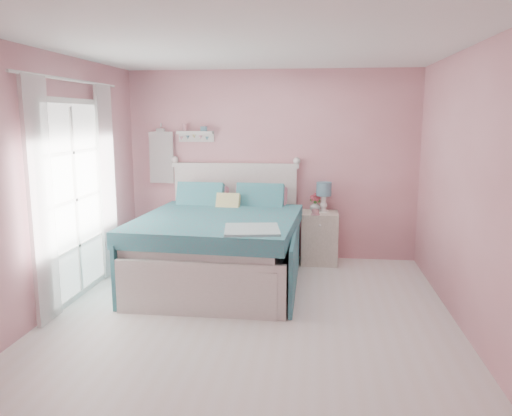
% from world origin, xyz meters
% --- Properties ---
extents(floor, '(4.50, 4.50, 0.00)m').
position_xyz_m(floor, '(0.00, 0.00, 0.00)').
color(floor, silver).
rests_on(floor, ground).
extents(room_shell, '(4.50, 4.50, 4.50)m').
position_xyz_m(room_shell, '(0.00, 0.00, 1.58)').
color(room_shell, '#C47C82').
rests_on(room_shell, floor).
extents(bed, '(1.91, 2.34, 1.33)m').
position_xyz_m(bed, '(-0.50, 1.10, 0.43)').
color(bed, silver).
rests_on(bed, floor).
extents(nightstand, '(0.48, 0.48, 0.70)m').
position_xyz_m(nightstand, '(0.68, 1.99, 0.35)').
color(nightstand, beige).
rests_on(nightstand, floor).
extents(table_lamp, '(0.20, 0.20, 0.40)m').
position_xyz_m(table_lamp, '(0.73, 2.04, 0.98)').
color(table_lamp, white).
rests_on(table_lamp, nightstand).
extents(vase, '(0.15, 0.15, 0.15)m').
position_xyz_m(vase, '(0.62, 2.05, 0.77)').
color(vase, silver).
rests_on(vase, nightstand).
extents(teacup, '(0.12, 0.12, 0.07)m').
position_xyz_m(teacup, '(0.62, 1.81, 0.74)').
color(teacup, '#C7858F').
rests_on(teacup, nightstand).
extents(roses, '(0.14, 0.11, 0.12)m').
position_xyz_m(roses, '(0.61, 2.05, 0.89)').
color(roses, '#C04151').
rests_on(roses, vase).
extents(wall_shelf, '(0.50, 0.15, 0.25)m').
position_xyz_m(wall_shelf, '(-1.06, 2.19, 1.73)').
color(wall_shelf, silver).
rests_on(wall_shelf, room_shell).
extents(hanging_dress, '(0.34, 0.03, 0.72)m').
position_xyz_m(hanging_dress, '(-1.55, 2.18, 1.40)').
color(hanging_dress, white).
rests_on(hanging_dress, room_shell).
extents(french_door, '(0.04, 1.32, 2.16)m').
position_xyz_m(french_door, '(-1.97, 0.40, 1.07)').
color(french_door, silver).
rests_on(french_door, floor).
extents(curtain_near, '(0.04, 0.40, 2.32)m').
position_xyz_m(curtain_near, '(-1.92, -0.34, 1.18)').
color(curtain_near, white).
rests_on(curtain_near, floor).
extents(curtain_far, '(0.04, 0.40, 2.32)m').
position_xyz_m(curtain_far, '(-1.92, 1.14, 1.18)').
color(curtain_far, white).
rests_on(curtain_far, floor).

